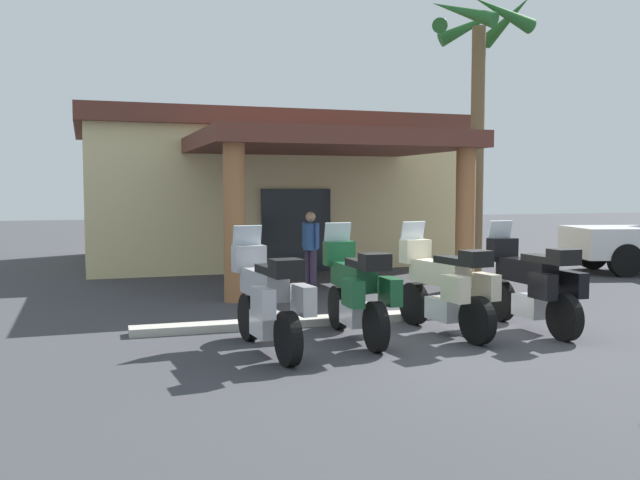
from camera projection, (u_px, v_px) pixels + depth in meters
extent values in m
plane|color=#38383D|center=(441.00, 333.00, 10.25)|extent=(80.00, 80.00, 0.00)
cube|color=beige|center=(263.00, 198.00, 20.85)|extent=(10.28, 6.90, 3.66)
cube|color=#1E2328|center=(296.00, 230.00, 17.69)|extent=(1.80, 0.14, 2.10)
cube|color=brown|center=(325.00, 143.00, 15.43)|extent=(5.77, 4.69, 0.35)
cylinder|color=#9E663D|center=(234.00, 223.00, 12.99)|extent=(0.40, 0.40, 2.95)
cylinder|color=#9E663D|center=(465.00, 219.00, 14.55)|extent=(0.40, 0.40, 2.95)
cube|color=brown|center=(263.00, 128.00, 20.69)|extent=(10.69, 7.31, 0.44)
cylinder|color=black|center=(249.00, 317.00, 9.76)|extent=(0.21, 0.67, 0.66)
cylinder|color=black|center=(288.00, 339.00, 8.34)|extent=(0.21, 0.67, 0.66)
cube|color=silver|center=(268.00, 324.00, 9.02)|extent=(0.37, 0.59, 0.32)
cube|color=#B2B2B7|center=(264.00, 283.00, 9.12)|extent=(0.41, 1.17, 0.34)
cube|color=black|center=(272.00, 270.00, 8.79)|extent=(0.34, 0.62, 0.10)
cube|color=#B2B2B7|center=(249.00, 258.00, 9.68)|extent=(0.46, 0.28, 0.36)
cube|color=#B2BCC6|center=(247.00, 238.00, 9.73)|extent=(0.41, 0.16, 0.36)
cube|color=#B2B2B7|center=(263.00, 303.00, 8.34)|extent=(0.22, 0.46, 0.36)
cube|color=#B2B2B7|center=(304.00, 300.00, 8.55)|extent=(0.22, 0.46, 0.36)
cube|color=black|center=(286.00, 268.00, 8.32)|extent=(0.39, 0.35, 0.22)
cylinder|color=black|center=(339.00, 307.00, 10.54)|extent=(0.15, 0.66, 0.66)
cylinder|color=black|center=(376.00, 327.00, 9.06)|extent=(0.15, 0.66, 0.66)
cube|color=silver|center=(356.00, 314.00, 9.78)|extent=(0.33, 0.56, 0.32)
cube|color=#19512D|center=(353.00, 276.00, 9.88)|extent=(0.32, 1.15, 0.34)
cube|color=black|center=(362.00, 263.00, 9.53)|extent=(0.29, 0.60, 0.10)
cube|color=#19512D|center=(339.00, 253.00, 10.46)|extent=(0.44, 0.25, 0.36)
cube|color=#B2BCC6|center=(337.00, 234.00, 10.52)|extent=(0.40, 0.12, 0.36)
cube|color=#19512D|center=(353.00, 293.00, 9.10)|extent=(0.19, 0.44, 0.36)
cube|color=#19512D|center=(390.00, 291.00, 9.25)|extent=(0.19, 0.44, 0.36)
cube|color=black|center=(375.00, 262.00, 9.05)|extent=(0.36, 0.32, 0.22)
cylinder|color=black|center=(414.00, 303.00, 10.88)|extent=(0.23, 0.67, 0.66)
cylinder|color=black|center=(477.00, 320.00, 9.49)|extent=(0.23, 0.67, 0.66)
cube|color=silver|center=(445.00, 309.00, 10.16)|extent=(0.40, 0.60, 0.32)
cube|color=beige|center=(439.00, 273.00, 10.26)|extent=(0.46, 1.18, 0.34)
cube|color=black|center=(454.00, 260.00, 9.93)|extent=(0.36, 0.63, 0.10)
cube|color=beige|center=(415.00, 251.00, 10.80)|extent=(0.47, 0.30, 0.36)
cube|color=#B2BCC6|center=(413.00, 233.00, 10.85)|extent=(0.41, 0.17, 0.36)
cube|color=beige|center=(455.00, 289.00, 9.48)|extent=(0.24, 0.46, 0.36)
cube|color=beige|center=(486.00, 286.00, 9.70)|extent=(0.24, 0.46, 0.36)
cube|color=black|center=(476.00, 259.00, 9.47)|extent=(0.40, 0.37, 0.22)
cylinder|color=black|center=(501.00, 300.00, 11.17)|extent=(0.16, 0.66, 0.66)
cylinder|color=black|center=(564.00, 317.00, 9.72)|extent=(0.16, 0.66, 0.66)
cube|color=silver|center=(531.00, 306.00, 10.42)|extent=(0.34, 0.57, 0.32)
cube|color=black|center=(526.00, 271.00, 10.52)|extent=(0.34, 1.16, 0.34)
cube|color=black|center=(541.00, 258.00, 10.18)|extent=(0.30, 0.61, 0.10)
cube|color=black|center=(502.00, 249.00, 11.10)|extent=(0.45, 0.25, 0.36)
cube|color=#B2BCC6|center=(500.00, 232.00, 11.15)|extent=(0.40, 0.13, 0.36)
cube|color=black|center=(543.00, 286.00, 9.74)|extent=(0.19, 0.45, 0.36)
cube|color=black|center=(573.00, 284.00, 9.91)|extent=(0.19, 0.45, 0.36)
cube|color=black|center=(564.00, 257.00, 9.70)|extent=(0.37, 0.33, 0.22)
cylinder|color=#3F334C|center=(308.00, 268.00, 15.03)|extent=(0.14, 0.14, 0.80)
cylinder|color=#3F334C|center=(313.00, 269.00, 14.90)|extent=(0.14, 0.14, 0.80)
cylinder|color=#335999|center=(311.00, 237.00, 14.91)|extent=(0.32, 0.32, 0.57)
cylinder|color=#335999|center=(304.00, 235.00, 15.08)|extent=(0.09, 0.09, 0.54)
cylinder|color=#335999|center=(317.00, 236.00, 14.74)|extent=(0.09, 0.09, 0.54)
sphere|color=tan|center=(311.00, 217.00, 14.88)|extent=(0.22, 0.22, 0.22)
cylinder|color=black|center=(592.00, 254.00, 18.37)|extent=(0.84, 0.43, 0.80)
cylinder|color=black|center=(625.00, 260.00, 16.68)|extent=(0.84, 0.43, 0.80)
cylinder|color=brown|center=(477.00, 152.00, 16.96)|extent=(0.33, 0.33, 5.98)
cone|color=#236028|center=(507.00, 21.00, 17.11)|extent=(0.64, 1.73, 1.09)
cone|color=#236028|center=(471.00, 25.00, 17.58)|extent=(1.73, 0.84, 1.07)
cone|color=#236028|center=(443.00, 22.00, 16.95)|extent=(1.24, 1.66, 0.87)
cone|color=#236028|center=(463.00, 11.00, 16.06)|extent=(1.26, 1.64, 0.96)
cone|color=#236028|center=(503.00, 12.00, 15.96)|extent=(1.78, 0.59, 0.82)
cube|color=#ADA89E|center=(370.00, 318.00, 11.16)|extent=(7.43, 0.36, 0.12)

